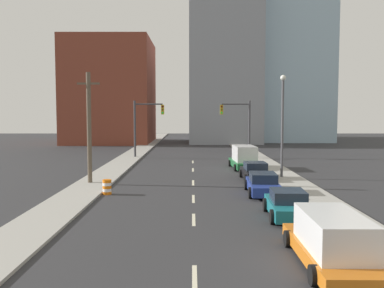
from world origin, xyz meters
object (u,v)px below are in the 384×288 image
traffic_barrel (108,187)px  street_lamp (283,119)px  box_truck_green (245,158)px  traffic_signal_right (242,122)px  sedan_blue (264,184)px  traffic_signal_left (144,122)px  sedan_black (256,172)px  box_truck_orange (333,241)px  utility_pole_left_mid (90,127)px  sedan_teal (289,205)px

traffic_barrel → street_lamp: street_lamp is taller
box_truck_green → street_lamp: bearing=-72.1°
traffic_signal_right → street_lamp: street_lamp is taller
traffic_barrel → sedan_blue: size_ratio=0.20×
box_truck_green → sedan_blue: bearing=-94.5°
traffic_signal_left → traffic_barrel: size_ratio=6.89×
street_lamp → sedan_black: bearing=-164.0°
traffic_signal_left → box_truck_orange: 36.18m
traffic_signal_right → street_lamp: (1.44, -15.29, 0.56)m
traffic_signal_left → sedan_blue: 24.20m
traffic_signal_right → box_truck_orange: traffic_signal_right is taller
traffic_signal_left → utility_pole_left_mid: size_ratio=0.81×
box_truck_orange → sedan_teal: box_truck_orange is taller
utility_pole_left_mid → sedan_teal: (12.19, -9.87, -3.52)m
traffic_signal_right → box_truck_green: bearing=-94.9°
traffic_signal_left → street_lamp: 19.89m
utility_pole_left_mid → sedan_teal: size_ratio=1.88×
traffic_signal_right → utility_pole_left_mid: (-13.07, -17.96, 0.00)m
utility_pole_left_mid → sedan_teal: 16.08m
box_truck_orange → sedan_blue: 12.84m
traffic_barrel → box_truck_green: (10.26, 12.36, 0.53)m
traffic_signal_right → street_lamp: 15.36m
utility_pole_left_mid → box_truck_orange: utility_pole_left_mid is taller
utility_pole_left_mid → sedan_blue: 13.02m
utility_pole_left_mid → sedan_teal: utility_pole_left_mid is taller
traffic_signal_right → traffic_barrel: bearing=-116.9°
utility_pole_left_mid → traffic_barrel: (2.00, -3.85, -3.69)m
traffic_signal_left → traffic_signal_right: (11.27, 0.00, 0.00)m
traffic_signal_right → box_truck_green: (-0.81, -9.45, -3.15)m
traffic_signal_left → traffic_barrel: bearing=-89.5°
box_truck_orange → traffic_barrel: bearing=129.5°
traffic_barrel → traffic_signal_left: bearing=90.5°
box_truck_green → sedan_black: bearing=-92.4°
traffic_barrel → sedan_black: size_ratio=0.22×
traffic_barrel → sedan_black: (10.33, 5.90, 0.15)m
traffic_barrel → sedan_black: 11.90m
box_truck_orange → traffic_signal_right: bearing=89.3°
traffic_signal_right → traffic_barrel: size_ratio=6.89×
traffic_signal_left → traffic_signal_right: same height
utility_pole_left_mid → box_truck_orange: 20.81m
sedan_blue → traffic_signal_right: bearing=89.3°
utility_pole_left_mid → street_lamp: (14.51, 2.67, 0.56)m
traffic_signal_right → utility_pole_left_mid: size_ratio=0.81×
traffic_barrel → street_lamp: (12.51, 6.53, 4.25)m
traffic_signal_left → utility_pole_left_mid: bearing=-95.7°
traffic_signal_right → traffic_barrel: (-11.07, -21.81, -3.68)m
traffic_signal_right → sedan_blue: bearing=-92.9°
traffic_signal_left → traffic_signal_right: size_ratio=1.00×
sedan_teal → sedan_blue: size_ratio=0.89×
traffic_signal_left → sedan_black: 19.40m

